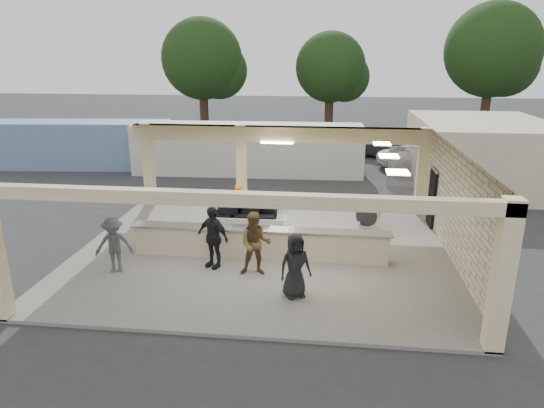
# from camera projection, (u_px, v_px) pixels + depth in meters

# --- Properties ---
(ground) EXTENTS (120.00, 120.00, 0.00)m
(ground) POSITION_uv_depth(u_px,v_px,m) (262.00, 254.00, 15.95)
(ground) COLOR #2B2B2E
(ground) RESTS_ON ground
(pavilion) EXTENTS (12.01, 10.00, 3.55)m
(pavilion) POSITION_uv_depth(u_px,v_px,m) (271.00, 209.00, 16.15)
(pavilion) COLOR slate
(pavilion) RESTS_ON ground
(baggage_counter) EXTENTS (8.20, 0.58, 0.98)m
(baggage_counter) POSITION_uv_depth(u_px,v_px,m) (260.00, 243.00, 15.30)
(baggage_counter) COLOR beige
(baggage_counter) RESTS_ON pavilion
(luggage_cart) EXTENTS (2.65, 1.65, 1.55)m
(luggage_cart) POSITION_uv_depth(u_px,v_px,m) (247.00, 216.00, 16.75)
(luggage_cart) COLOR silver
(luggage_cart) RESTS_ON pavilion
(drum_fan) EXTENTS (0.93, 0.56, 0.98)m
(drum_fan) POSITION_uv_depth(u_px,v_px,m) (367.00, 215.00, 17.77)
(drum_fan) COLOR silver
(drum_fan) RESTS_ON pavilion
(baggage_handler) EXTENTS (0.46, 0.68, 1.70)m
(baggage_handler) POSITION_uv_depth(u_px,v_px,m) (238.00, 207.00, 17.64)
(baggage_handler) COLOR orange
(baggage_handler) RESTS_ON pavilion
(passenger_a) EXTENTS (0.95, 0.47, 1.90)m
(passenger_a) POSITION_uv_depth(u_px,v_px,m) (255.00, 244.00, 14.00)
(passenger_a) COLOR brown
(passenger_a) RESTS_ON pavilion
(passenger_b) EXTENTS (1.19, 0.89, 1.92)m
(passenger_b) POSITION_uv_depth(u_px,v_px,m) (213.00, 237.00, 14.49)
(passenger_b) COLOR black
(passenger_b) RESTS_ON pavilion
(passenger_c) EXTENTS (1.15, 0.66, 1.69)m
(passenger_c) POSITION_uv_depth(u_px,v_px,m) (114.00, 245.00, 14.20)
(passenger_c) COLOR #434347
(passenger_c) RESTS_ON pavilion
(passenger_d) EXTENTS (0.93, 0.69, 1.76)m
(passenger_d) POSITION_uv_depth(u_px,v_px,m) (295.00, 265.00, 12.74)
(passenger_d) COLOR black
(passenger_d) RESTS_ON pavilion
(car_white_a) EXTENTS (5.19, 3.83, 1.34)m
(car_white_a) POSITION_uv_depth(u_px,v_px,m) (421.00, 157.00, 27.44)
(car_white_a) COLOR white
(car_white_a) RESTS_ON ground
(car_white_b) EXTENTS (4.72, 3.12, 1.40)m
(car_white_b) POSITION_uv_depth(u_px,v_px,m) (522.00, 156.00, 27.68)
(car_white_b) COLOR white
(car_white_b) RESTS_ON ground
(car_dark) EXTENTS (4.69, 3.45, 1.49)m
(car_dark) POSITION_uv_depth(u_px,v_px,m) (387.00, 146.00, 30.16)
(car_dark) COLOR black
(car_dark) RESTS_ON ground
(container_white) EXTENTS (12.37, 2.85, 2.66)m
(container_white) POSITION_uv_depth(u_px,v_px,m) (248.00, 149.00, 26.23)
(container_white) COLOR silver
(container_white) RESTS_ON ground
(container_blue) EXTENTS (10.23, 3.32, 2.61)m
(container_blue) POSITION_uv_depth(u_px,v_px,m) (81.00, 144.00, 27.67)
(container_blue) COLOR #6C90AD
(container_blue) RESTS_ON ground
(fence) EXTENTS (12.06, 0.06, 2.03)m
(fence) POSITION_uv_depth(u_px,v_px,m) (517.00, 169.00, 22.94)
(fence) COLOR gray
(fence) RESTS_ON ground
(tree_left) EXTENTS (6.60, 6.30, 9.00)m
(tree_left) POSITION_uv_depth(u_px,v_px,m) (207.00, 62.00, 38.03)
(tree_left) COLOR #382619
(tree_left) RESTS_ON ground
(tree_mid) EXTENTS (6.00, 5.60, 8.00)m
(tree_mid) POSITION_uv_depth(u_px,v_px,m) (334.00, 70.00, 39.00)
(tree_mid) COLOR #382619
(tree_mid) RESTS_ON ground
(tree_right) EXTENTS (7.20, 7.00, 10.00)m
(tree_right) POSITION_uv_depth(u_px,v_px,m) (496.00, 54.00, 36.34)
(tree_right) COLOR #382619
(tree_right) RESTS_ON ground
(adjacent_building) EXTENTS (6.00, 8.00, 3.20)m
(adjacent_building) POSITION_uv_depth(u_px,v_px,m) (480.00, 153.00, 23.89)
(adjacent_building) COLOR beige
(adjacent_building) RESTS_ON ground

